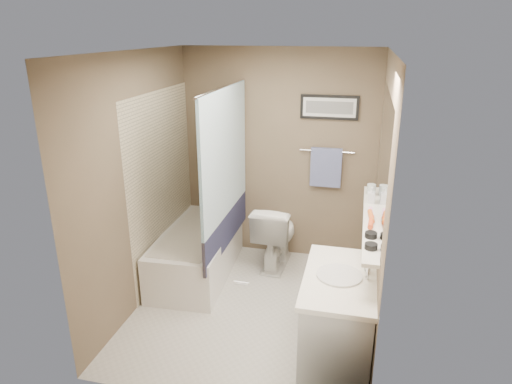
% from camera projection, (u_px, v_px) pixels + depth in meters
% --- Properties ---
extents(ground, '(2.50, 2.50, 0.00)m').
position_uv_depth(ground, '(252.00, 308.00, 4.46)').
color(ground, beige).
rests_on(ground, ground).
extents(ceiling, '(2.20, 2.50, 0.04)m').
position_uv_depth(ceiling, '(252.00, 54.00, 3.65)').
color(ceiling, white).
rests_on(ceiling, wall_back).
extents(wall_back, '(2.20, 0.04, 2.40)m').
position_uv_depth(wall_back, '(278.00, 157.00, 5.18)').
color(wall_back, brown).
rests_on(wall_back, ground).
extents(wall_front, '(2.20, 0.04, 2.40)m').
position_uv_depth(wall_front, '(206.00, 255.00, 2.93)').
color(wall_front, brown).
rests_on(wall_front, ground).
extents(wall_left, '(0.04, 2.50, 2.40)m').
position_uv_depth(wall_left, '(141.00, 183.00, 4.29)').
color(wall_left, brown).
rests_on(wall_left, ground).
extents(wall_right, '(0.04, 2.50, 2.40)m').
position_uv_depth(wall_right, '(377.00, 202.00, 3.82)').
color(wall_right, brown).
rests_on(wall_right, ground).
extents(tile_surround, '(0.02, 1.55, 2.00)m').
position_uv_depth(tile_surround, '(163.00, 186.00, 4.82)').
color(tile_surround, beige).
rests_on(tile_surround, wall_left).
extents(curtain_rod, '(0.02, 1.55, 0.02)m').
position_uv_depth(curtain_rod, '(223.00, 87.00, 4.31)').
color(curtain_rod, silver).
rests_on(curtain_rod, wall_left).
extents(curtain_upper, '(0.03, 1.45, 1.28)m').
position_uv_depth(curtain_upper, '(225.00, 154.00, 4.53)').
color(curtain_upper, white).
rests_on(curtain_upper, curtain_rod).
extents(curtain_lower, '(0.03, 1.45, 0.36)m').
position_uv_depth(curtain_lower, '(227.00, 229.00, 4.81)').
color(curtain_lower, '#252745').
rests_on(curtain_lower, curtain_rod).
extents(mirror, '(0.02, 1.60, 1.00)m').
position_uv_depth(mirror, '(384.00, 159.00, 3.54)').
color(mirror, silver).
rests_on(mirror, wall_right).
extents(shelf, '(0.12, 1.60, 0.03)m').
position_uv_depth(shelf, '(371.00, 220.00, 3.72)').
color(shelf, silver).
rests_on(shelf, wall_right).
extents(towel_bar, '(0.60, 0.02, 0.02)m').
position_uv_depth(towel_bar, '(327.00, 151.00, 5.01)').
color(towel_bar, silver).
rests_on(towel_bar, wall_back).
extents(towel, '(0.34, 0.05, 0.44)m').
position_uv_depth(towel, '(326.00, 167.00, 5.05)').
color(towel, '#8D99CD').
rests_on(towel, towel_bar).
extents(art_frame, '(0.62, 0.02, 0.26)m').
position_uv_depth(art_frame, '(329.00, 107.00, 4.87)').
color(art_frame, black).
rests_on(art_frame, wall_back).
extents(art_mat, '(0.56, 0.00, 0.20)m').
position_uv_depth(art_mat, '(329.00, 107.00, 4.85)').
color(art_mat, white).
rests_on(art_mat, art_frame).
extents(art_image, '(0.50, 0.00, 0.13)m').
position_uv_depth(art_image, '(329.00, 108.00, 4.85)').
color(art_image, '#595959').
rests_on(art_image, art_mat).
extents(door, '(0.80, 0.02, 2.00)m').
position_uv_depth(door, '(290.00, 294.00, 2.86)').
color(door, silver).
rests_on(door, wall_front).
extents(door_handle, '(0.10, 0.02, 0.02)m').
position_uv_depth(door_handle, '(241.00, 283.00, 2.98)').
color(door_handle, silver).
rests_on(door_handle, door).
extents(bathtub, '(0.77, 1.53, 0.50)m').
position_uv_depth(bathtub, '(198.00, 252.00, 5.03)').
color(bathtub, white).
rests_on(bathtub, ground).
extents(tub_rim, '(0.56, 1.36, 0.02)m').
position_uv_depth(tub_rim, '(197.00, 231.00, 4.94)').
color(tub_rim, beige).
rests_on(tub_rim, bathtub).
extents(toilet, '(0.45, 0.76, 0.76)m').
position_uv_depth(toilet, '(276.00, 234.00, 5.15)').
color(toilet, white).
rests_on(toilet, ground).
extents(vanity, '(0.52, 0.91, 0.80)m').
position_uv_depth(vanity, '(338.00, 326.00, 3.53)').
color(vanity, silver).
rests_on(vanity, ground).
extents(countertop, '(0.54, 0.96, 0.04)m').
position_uv_depth(countertop, '(340.00, 279.00, 3.39)').
color(countertop, white).
rests_on(countertop, vanity).
extents(sink_basin, '(0.34, 0.34, 0.01)m').
position_uv_depth(sink_basin, '(339.00, 275.00, 3.38)').
color(sink_basin, silver).
rests_on(sink_basin, countertop).
extents(faucet_spout, '(0.02, 0.02, 0.10)m').
position_uv_depth(faucet_spout, '(367.00, 273.00, 3.32)').
color(faucet_spout, silver).
rests_on(faucet_spout, countertop).
extents(faucet_knob, '(0.05, 0.05, 0.05)m').
position_uv_depth(faucet_knob, '(367.00, 269.00, 3.42)').
color(faucet_knob, silver).
rests_on(faucet_knob, countertop).
extents(candle_bowl_near, '(0.09, 0.09, 0.04)m').
position_uv_depth(candle_bowl_near, '(371.00, 246.00, 3.19)').
color(candle_bowl_near, black).
rests_on(candle_bowl_near, shelf).
extents(candle_bowl_far, '(0.09, 0.09, 0.04)m').
position_uv_depth(candle_bowl_far, '(371.00, 235.00, 3.37)').
color(candle_bowl_far, black).
rests_on(candle_bowl_far, shelf).
extents(hair_brush_front, '(0.05, 0.22, 0.04)m').
position_uv_depth(hair_brush_front, '(371.00, 222.00, 3.59)').
color(hair_brush_front, '#D4471D').
rests_on(hair_brush_front, shelf).
extents(hair_brush_back, '(0.06, 0.22, 0.04)m').
position_uv_depth(hair_brush_back, '(371.00, 216.00, 3.70)').
color(hair_brush_back, '#D15D1D').
rests_on(hair_brush_back, shelf).
extents(pink_comb, '(0.04, 0.16, 0.01)m').
position_uv_depth(pink_comb, '(371.00, 210.00, 3.86)').
color(pink_comb, '#F797C1').
rests_on(pink_comb, shelf).
extents(glass_jar, '(0.08, 0.08, 0.10)m').
position_uv_depth(glass_jar, '(371.00, 190.00, 4.23)').
color(glass_jar, silver).
rests_on(glass_jar, shelf).
extents(soap_bottle, '(0.07, 0.07, 0.14)m').
position_uv_depth(soap_bottle, '(371.00, 195.00, 4.03)').
color(soap_bottle, '#999999').
rests_on(soap_bottle, shelf).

